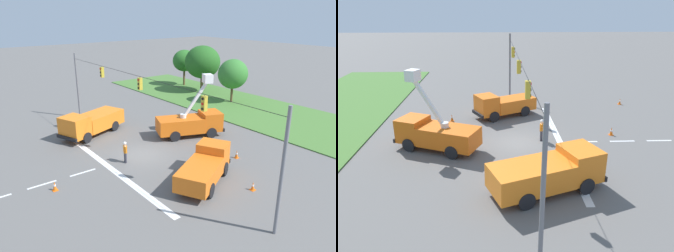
# 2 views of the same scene
# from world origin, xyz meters

# --- Properties ---
(ground_plane) EXTENTS (200.00, 200.00, 0.00)m
(ground_plane) POSITION_xyz_m (0.00, 0.00, 0.00)
(ground_plane) COLOR #605E5B
(lane_markings) EXTENTS (17.60, 15.25, 0.01)m
(lane_markings) POSITION_xyz_m (0.00, -4.85, 0.00)
(lane_markings) COLOR silver
(lane_markings) RESTS_ON ground
(signal_gantry) EXTENTS (26.20, 0.33, 7.20)m
(signal_gantry) POSITION_xyz_m (0.03, -0.00, 4.43)
(signal_gantry) COLOR slate
(signal_gantry) RESTS_ON ground
(utility_truck_bucket_lift) EXTENTS (4.51, 6.70, 5.91)m
(utility_truck_bucket_lift) POSITION_xyz_m (-0.95, 6.18, 1.36)
(utility_truck_bucket_lift) COLOR orange
(utility_truck_bucket_lift) RESTS_ON ground
(utility_truck_support_near) EXTENTS (4.76, 7.19, 2.35)m
(utility_truck_support_near) POSITION_xyz_m (-7.05, -1.30, 1.25)
(utility_truck_support_near) COLOR orange
(utility_truck_support_near) RESTS_ON ground
(utility_truck_support_far) EXTENTS (4.71, 6.27, 2.28)m
(utility_truck_support_far) POSITION_xyz_m (6.48, 0.97, 1.16)
(utility_truck_support_far) COLOR orange
(utility_truck_support_far) RESTS_ON ground
(road_worker) EXTENTS (0.63, 0.35, 1.77)m
(road_worker) POSITION_xyz_m (0.41, -1.92, 1.00)
(road_worker) COLOR #383842
(road_worker) RESTS_ON ground
(traffic_cone_foreground_left) EXTENTS (0.36, 0.36, 0.62)m
(traffic_cone_foreground_left) POSITION_xyz_m (9.34, 2.70, 0.29)
(traffic_cone_foreground_left) COLOR orange
(traffic_cone_foreground_left) RESTS_ON ground
(traffic_cone_foreground_right) EXTENTS (0.36, 0.36, 0.69)m
(traffic_cone_foreground_right) POSITION_xyz_m (1.31, -7.91, 0.34)
(traffic_cone_foreground_right) COLOR orange
(traffic_cone_foreground_right) RESTS_ON ground
(traffic_cone_mid_left) EXTENTS (0.36, 0.36, 0.69)m
(traffic_cone_mid_left) POSITION_xyz_m (5.21, 5.75, 0.33)
(traffic_cone_mid_left) COLOR orange
(traffic_cone_mid_left) RESTS_ON ground
(traffic_cone_mid_right) EXTENTS (0.36, 0.36, 0.65)m
(traffic_cone_mid_right) POSITION_xyz_m (9.92, -11.77, 0.32)
(traffic_cone_mid_right) COLOR orange
(traffic_cone_mid_right) RESTS_ON ground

